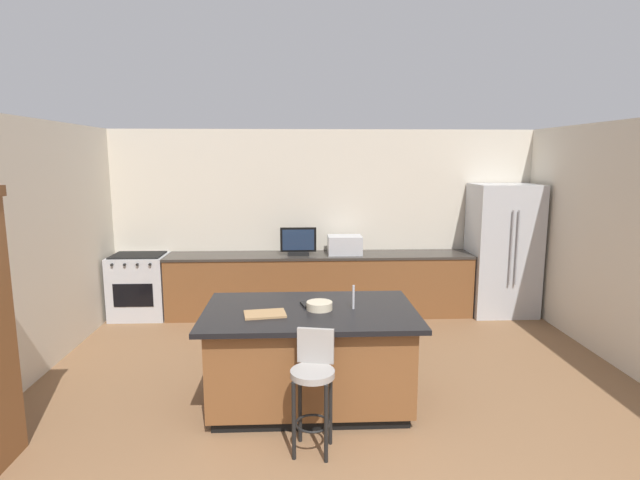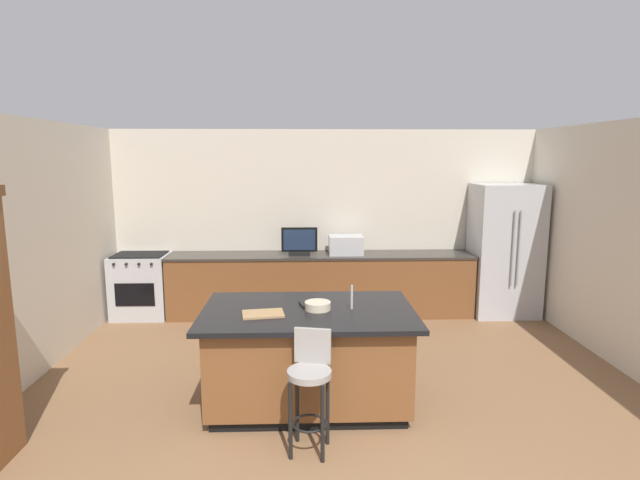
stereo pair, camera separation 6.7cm
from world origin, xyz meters
name	(u,v)px [view 1 (the left image)]	position (x,y,z in m)	size (l,w,h in m)	color
wall_back	(324,220)	(0.00, 5.15, 1.33)	(6.66, 0.12, 2.66)	beige
wall_left	(11,256)	(-3.13, 2.58, 1.33)	(0.12, 5.55, 2.66)	beige
counter_back	(320,284)	(-0.07, 4.77, 0.45)	(4.34, 0.62, 0.89)	brown
kitchen_island	(310,356)	(-0.28, 2.11, 0.46)	(1.91, 1.21, 0.91)	black
refrigerator	(503,250)	(2.56, 4.73, 0.94)	(0.91, 0.74, 1.89)	#B7BABF
range_oven	(140,286)	(-2.64, 4.77, 0.45)	(0.77, 0.63, 0.91)	#B7BABF
microwave	(345,245)	(0.28, 4.77, 1.02)	(0.48, 0.36, 0.26)	#B7BABF
tv_monitor	(298,242)	(-0.38, 4.72, 1.07)	(0.51, 0.16, 0.39)	black
sink_faucet_back	(329,245)	(0.06, 4.87, 1.01)	(0.02, 0.02, 0.24)	#B2B2B7
sink_faucet_island	(353,297)	(0.11, 2.11, 1.02)	(0.02, 0.02, 0.22)	#B2B2B7
bar_stool_center	(313,381)	(-0.28, 1.36, 0.56)	(0.34, 0.36, 0.95)	gray
fruit_bowl	(319,306)	(-0.20, 2.10, 0.94)	(0.24, 0.24, 0.07)	beige
tv_remote	(304,305)	(-0.33, 2.22, 0.92)	(0.04, 0.17, 0.02)	black
cutting_board	(265,314)	(-0.68, 1.96, 0.92)	(0.36, 0.24, 0.02)	#A87F51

